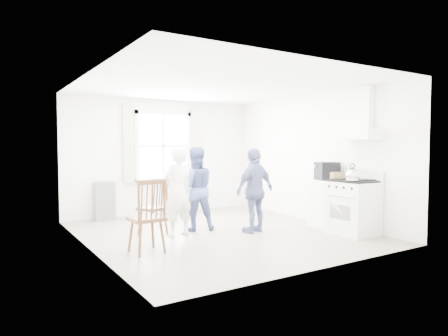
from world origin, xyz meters
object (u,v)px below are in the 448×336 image
Objects in this scene: person_left at (178,192)px; person_mid at (195,189)px; low_cabinet at (326,203)px; stereo_stack at (327,171)px; windsor_chair_a at (157,200)px; gas_stove at (353,207)px; person_right at (255,190)px; windsor_chair_b at (150,208)px.

person_left reaches higher than person_mid.
low_cabinet is 0.62m from stereo_stack.
low_cabinet is at bearing -19.74° from windsor_chair_a.
person_right is (-1.36, 1.04, 0.27)m from gas_stove.
stereo_stack is 0.30× the size of person_left.
person_left is (-2.74, 0.80, -0.30)m from stereo_stack.
person_left reaches higher than windsor_chair_a.
person_right is at bearing 151.79° from person_left.
person_left is (-2.66, 1.49, 0.28)m from gas_stove.
windsor_chair_b is (-0.58, -1.13, 0.05)m from windsor_chair_a.
person_right is at bearing 153.62° from person_mid.
person_mid is 1.01× the size of person_right.
gas_stove is 3.06m from person_left.
stereo_stack is 2.52m from person_mid.
stereo_stack reaches higher than windsor_chair_a.
person_right is (-1.43, 0.34, 0.30)m from low_cabinet.
low_cabinet is 0.83× the size of windsor_chair_b.
person_left is 1.02× the size of person_right.
person_mid is (-2.26, 1.08, -0.31)m from stereo_stack.
windsor_chair_a is 1.73m from person_right.
windsor_chair_b is at bearing -179.29° from stereo_stack.
stereo_stack is at bearing 0.71° from windsor_chair_b.
gas_stove is 3.42m from windsor_chair_a.
windsor_chair_b is at bearing -0.75° from person_right.
person_right is (-1.44, 0.35, -0.32)m from stereo_stack.
person_right reaches higher than windsor_chair_b.
person_right is (1.56, -0.73, 0.15)m from windsor_chair_a.
stereo_stack is at bearing 83.61° from gas_stove.
stereo_stack is at bearing 169.78° from person_mid.
gas_stove is 0.74× the size of person_right.
windsor_chair_a is 1.27m from windsor_chair_b.
stereo_stack reaches higher than low_cabinet.
gas_stove reaches higher than windsor_chair_b.
windsor_chair_a is at bearing -56.08° from person_left.
person_right is (1.30, -0.45, -0.01)m from person_left.
gas_stove is at bearing 141.76° from person_left.
person_mid reaches higher than gas_stove.
person_left reaches higher than windsor_chair_b.
person_mid is at bearing 140.93° from gas_stove.
person_left is (0.84, 0.85, 0.11)m from windsor_chair_b.
windsor_chair_b is at bearing -179.12° from low_cabinet.
low_cabinet is 3.18m from windsor_chair_a.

